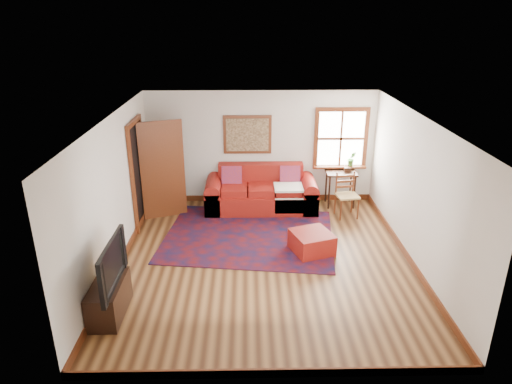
{
  "coord_description": "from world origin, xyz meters",
  "views": [
    {
      "loc": [
        -0.3,
        -6.96,
        4.04
      ],
      "look_at": [
        -0.15,
        0.6,
        1.05
      ],
      "focal_mm": 32.0,
      "sensor_mm": 36.0,
      "label": 1
    }
  ],
  "objects_px": {
    "red_ottoman": "(312,242)",
    "side_table": "(341,177)",
    "red_leather_sofa": "(261,195)",
    "ladder_back_chair": "(346,193)",
    "media_cabinet": "(109,299)"
  },
  "relations": [
    {
      "from": "red_ottoman",
      "to": "side_table",
      "type": "xyz_separation_m",
      "value": [
        0.91,
        2.14,
        0.47
      ]
    },
    {
      "from": "red_ottoman",
      "to": "side_table",
      "type": "height_order",
      "value": "side_table"
    },
    {
      "from": "side_table",
      "to": "media_cabinet",
      "type": "height_order",
      "value": "side_table"
    },
    {
      "from": "red_leather_sofa",
      "to": "side_table",
      "type": "distance_m",
      "value": 1.79
    },
    {
      "from": "ladder_back_chair",
      "to": "media_cabinet",
      "type": "height_order",
      "value": "ladder_back_chair"
    },
    {
      "from": "red_leather_sofa",
      "to": "red_ottoman",
      "type": "xyz_separation_m",
      "value": [
        0.85,
        -2.0,
        -0.12
      ]
    },
    {
      "from": "side_table",
      "to": "ladder_back_chair",
      "type": "xyz_separation_m",
      "value": [
        0.02,
        -0.56,
        -0.15
      ]
    },
    {
      "from": "red_leather_sofa",
      "to": "side_table",
      "type": "xyz_separation_m",
      "value": [
        1.75,
        0.14,
        0.34
      ]
    },
    {
      "from": "side_table",
      "to": "ladder_back_chair",
      "type": "bearing_deg",
      "value": -88.2
    },
    {
      "from": "red_leather_sofa",
      "to": "red_ottoman",
      "type": "distance_m",
      "value": 2.18
    },
    {
      "from": "side_table",
      "to": "media_cabinet",
      "type": "relative_size",
      "value": 0.84
    },
    {
      "from": "ladder_back_chair",
      "to": "media_cabinet",
      "type": "relative_size",
      "value": 1.01
    },
    {
      "from": "red_leather_sofa",
      "to": "red_ottoman",
      "type": "relative_size",
      "value": 3.62
    },
    {
      "from": "red_ottoman",
      "to": "ladder_back_chair",
      "type": "bearing_deg",
      "value": 40.36
    },
    {
      "from": "red_leather_sofa",
      "to": "ladder_back_chair",
      "type": "bearing_deg",
      "value": -13.34
    }
  ]
}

